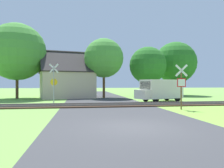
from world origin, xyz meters
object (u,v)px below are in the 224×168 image
object	(u,v)px
house	(67,83)
crossing_sign_far	(54,81)
mail_truck	(160,89)
stop_sign_near	(181,84)
tree_left	(17,52)
tree_far	(175,63)
tree_center	(104,58)
tree_right	(148,65)

from	to	relation	value
house	crossing_sign_far	bearing A→B (deg)	-107.00
house	mail_truck	world-z (taller)	house
stop_sign_near	crossing_sign_far	bearing A→B (deg)	-20.96
mail_truck	tree_left	bearing A→B (deg)	46.11
stop_sign_near	tree_far	size ratio (longest dim) A/B	0.39
house	mail_truck	size ratio (longest dim) A/B	1.51
tree_center	mail_truck	size ratio (longest dim) A/B	1.45
stop_sign_near	house	distance (m)	17.01
crossing_sign_far	mail_truck	bearing A→B (deg)	11.74
stop_sign_near	tree_center	distance (m)	14.19
house	tree_right	bearing A→B (deg)	-13.33
crossing_sign_far	tree_left	bearing A→B (deg)	131.66
stop_sign_near	mail_truck	distance (m)	6.86
tree_far	tree_right	bearing A→B (deg)	-149.50
mail_truck	tree_far	bearing A→B (deg)	-51.75
stop_sign_near	tree_right	xyz separation A→B (m)	(2.16, 14.45, 2.54)
tree_far	tree_left	bearing A→B (deg)	-169.53
stop_sign_near	crossing_sign_far	xyz separation A→B (m)	(-9.44, 5.91, 0.27)
mail_truck	stop_sign_near	bearing A→B (deg)	150.86
tree_left	mail_truck	xyz separation A→B (m)	(15.73, -6.79, -4.47)
stop_sign_near	mail_truck	world-z (taller)	stop_sign_near
tree_far	mail_truck	bearing A→B (deg)	-121.23
house	tree_center	bearing A→B (deg)	-28.61
tree_right	mail_truck	bearing A→B (deg)	-98.39
tree_right	tree_far	world-z (taller)	tree_far
crossing_sign_far	tree_far	size ratio (longest dim) A/B	0.44
tree_center	tree_far	bearing A→B (deg)	20.97
tree_center	tree_left	bearing A→B (deg)	178.07
crossing_sign_far	tree_far	xyz separation A→B (m)	(17.09, 11.77, 3.01)
tree_left	tree_right	xyz separation A→B (m)	(16.86, 0.90, -1.36)
house	tree_center	world-z (taller)	tree_center
tree_left	tree_center	bearing A→B (deg)	-1.93
stop_sign_near	house	bearing A→B (deg)	-47.64
stop_sign_near	tree_left	xyz separation A→B (m)	(-14.70, 13.56, 3.90)
crossing_sign_far	mail_truck	world-z (taller)	crossing_sign_far
tree_left	tree_far	xyz separation A→B (m)	(22.35, 4.13, -0.63)
tree_left	tree_right	distance (m)	16.94
tree_right	tree_center	world-z (taller)	tree_center
stop_sign_near	mail_truck	size ratio (longest dim) A/B	0.61
tree_far	tree_center	world-z (taller)	tree_far
crossing_sign_far	tree_far	bearing A→B (deg)	41.67
house	tree_right	distance (m)	11.25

